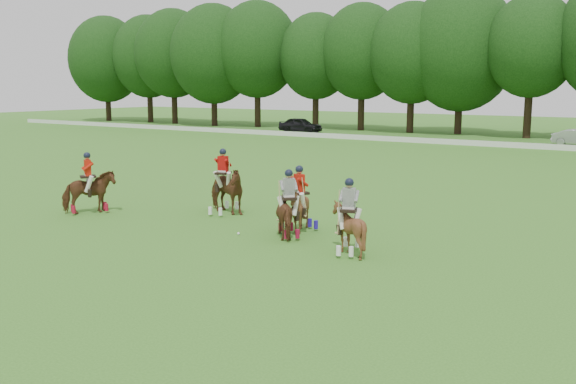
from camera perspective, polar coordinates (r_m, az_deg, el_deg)
The scene contains 10 objects.
ground at distance 19.76m, azimuth -13.38°, elevation -4.98°, with size 180.00×180.00×0.00m, color #367020.
tree_line at distance 62.69m, azimuth 21.14°, elevation 12.00°, with size 117.98×14.32×14.75m.
boundary_rail at distance 53.12m, azimuth 17.99°, elevation 4.07°, with size 120.00×0.10×0.44m, color white.
car_left at distance 65.81m, azimuth 1.12°, elevation 5.98°, with size 1.81×4.51×1.54m, color black.
polo_red_a at distance 25.53m, azimuth -17.29°, elevation 0.05°, with size 1.80×2.11×2.34m.
polo_red_b at distance 24.41m, azimuth -5.76°, elevation 0.18°, with size 2.05×1.84×2.49m.
polo_red_c at distance 21.28m, azimuth 1.00°, elevation -1.49°, with size 1.69×1.76×2.24m.
polo_stripe_a at distance 20.60m, azimuth 0.07°, elevation -1.89°, with size 1.79×1.81×2.20m.
polo_stripe_b at distance 18.64m, azimuth 5.41°, elevation -3.14°, with size 1.58×1.67×2.22m.
polo_ball at distance 21.09m, azimuth -4.43°, elevation -3.70°, with size 0.09×0.09×0.09m, color white.
Camera 1 is at (14.05, -13.02, 4.87)m, focal length 40.00 mm.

